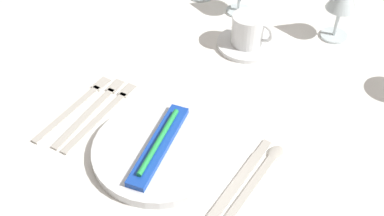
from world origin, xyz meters
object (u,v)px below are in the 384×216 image
(fork_salad, at_px, (76,106))
(coffee_cup_right, at_px, (249,30))
(fork_inner, at_px, (93,109))
(dinner_plate, at_px, (159,150))
(toothbrush_package, at_px, (159,144))
(fork_outer, at_px, (104,114))
(dinner_knife, at_px, (236,185))
(spoon_soup, at_px, (260,175))

(fork_salad, bearing_deg, coffee_cup_right, 60.06)
(fork_inner, height_order, fork_salad, same)
(dinner_plate, height_order, toothbrush_package, toothbrush_package)
(fork_outer, relative_size, dinner_knife, 0.94)
(dinner_plate, distance_m, toothbrush_package, 0.02)
(dinner_plate, xyz_separation_m, coffee_cup_right, (-0.01, 0.39, 0.04))
(fork_salad, relative_size, coffee_cup_right, 2.19)
(spoon_soup, bearing_deg, toothbrush_package, -165.50)
(fork_outer, bearing_deg, toothbrush_package, -10.75)
(dinner_plate, distance_m, coffee_cup_right, 0.39)
(dinner_knife, bearing_deg, fork_outer, 175.66)
(fork_outer, distance_m, fork_inner, 0.03)
(dinner_knife, height_order, coffee_cup_right, coffee_cup_right)
(toothbrush_package, bearing_deg, fork_salad, 174.81)
(fork_inner, bearing_deg, dinner_plate, -8.76)
(fork_salad, distance_m, dinner_knife, 0.38)
(spoon_soup, bearing_deg, fork_inner, -176.93)
(coffee_cup_right, bearing_deg, fork_inner, -116.02)
(fork_inner, bearing_deg, fork_salad, -167.23)
(spoon_soup, bearing_deg, dinner_knife, -122.29)
(dinner_knife, distance_m, spoon_soup, 0.05)
(dinner_plate, relative_size, toothbrush_package, 1.19)
(coffee_cup_right, bearing_deg, spoon_soup, -60.59)
(toothbrush_package, bearing_deg, fork_inner, 171.24)
(fork_salad, distance_m, spoon_soup, 0.41)
(fork_outer, xyz_separation_m, dinner_knife, (0.31, -0.02, -0.00))
(dinner_plate, xyz_separation_m, toothbrush_package, (0.00, 0.00, 0.02))
(toothbrush_package, height_order, fork_salad, toothbrush_package)
(dinner_knife, bearing_deg, toothbrush_package, -177.94)
(toothbrush_package, xyz_separation_m, fork_salad, (-0.22, 0.02, -0.02))
(fork_salad, bearing_deg, spoon_soup, 3.96)
(fork_outer, xyz_separation_m, spoon_soup, (0.34, 0.02, -0.00))
(toothbrush_package, xyz_separation_m, dinner_knife, (0.16, 0.01, -0.02))
(dinner_plate, bearing_deg, fork_outer, 169.25)
(dinner_knife, xyz_separation_m, coffee_cup_right, (-0.17, 0.38, 0.04))
(fork_inner, distance_m, spoon_soup, 0.37)
(toothbrush_package, height_order, fork_outer, toothbrush_package)
(dinner_plate, bearing_deg, fork_salad, 174.81)
(fork_inner, distance_m, dinner_knife, 0.34)
(toothbrush_package, relative_size, fork_outer, 0.95)
(fork_salad, height_order, spoon_soup, spoon_soup)
(toothbrush_package, distance_m, fork_inner, 0.19)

